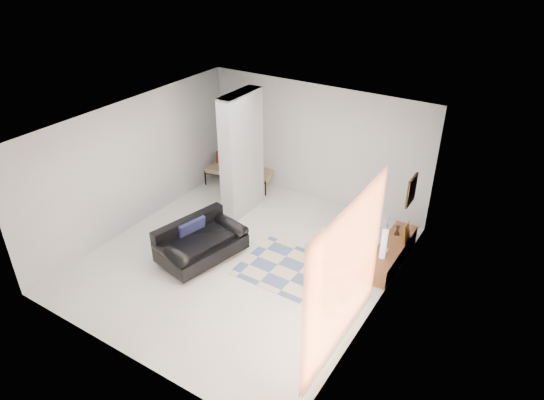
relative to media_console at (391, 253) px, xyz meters
The scene contains 17 objects.
floor 2.94m from the media_console, 149.30° to the right, with size 6.00×6.00×0.00m, color beige.
ceiling 3.91m from the media_console, 149.30° to the right, with size 6.00×6.00×0.00m, color white.
wall_back 3.17m from the media_console, 149.18° to the left, with size 6.00×6.00×0.00m, color silver.
wall_front 5.29m from the media_console, 119.27° to the right, with size 6.00×6.00×0.00m, color silver.
wall_left 5.61m from the media_console, 164.15° to the right, with size 6.00×6.00×0.00m, color silver.
wall_right 1.93m from the media_console, 81.27° to the right, with size 6.00×6.00×0.00m, color silver.
partition_column 3.81m from the media_console, behind, with size 0.35×1.20×2.80m, color #A6AAAD.
hallway_door 4.91m from the media_console, 162.42° to the left, with size 0.85×0.06×2.04m, color silver.
curtain 2.93m from the media_console, 86.76° to the right, with size 2.55×2.55×0.00m, color orange.
wall_art 1.46m from the media_console, ahead, with size 0.04×0.45×0.55m, color #331F0E.
media_console is the anchor object (origin of this frame).
loveseat 3.79m from the media_console, 150.17° to the right, with size 1.32×1.85×0.76m.
daybed 4.60m from the media_console, 165.81° to the left, with size 1.79×1.03×0.77m.
area_rug 1.89m from the media_console, 136.31° to the right, with size 2.25×1.50×0.01m, color beige.
cylinder_lamp 0.71m from the media_console, 92.27° to the right, with size 0.11×0.11×0.60m, color white.
bronze_figurine 0.49m from the media_console, 97.66° to the left, with size 0.11×0.11×0.22m, color #311E16, non-canonical shape.
vase 0.44m from the media_console, 98.51° to the right, with size 0.16×0.16×0.17m, color white.
Camera 1 is at (4.66, -6.32, 5.80)m, focal length 32.00 mm.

